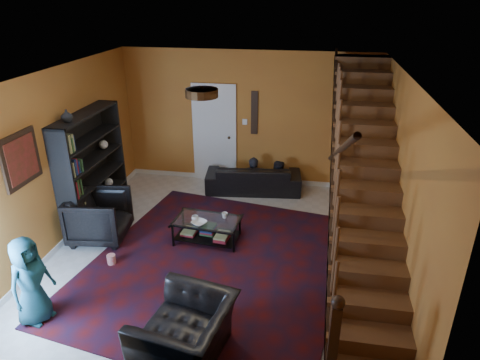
% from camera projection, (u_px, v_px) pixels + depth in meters
% --- Properties ---
extents(floor, '(5.50, 5.50, 0.00)m').
position_uv_depth(floor, '(220.00, 249.00, 6.98)').
color(floor, beige).
rests_on(floor, ground).
extents(room, '(5.50, 5.50, 5.50)m').
position_uv_depth(room, '(168.00, 203.00, 8.36)').
color(room, '#B97429').
rests_on(room, ground).
extents(staircase, '(0.95, 5.02, 3.18)m').
position_uv_depth(staircase, '(364.00, 180.00, 6.07)').
color(staircase, brown).
rests_on(staircase, floor).
extents(bookshelf, '(0.35, 1.80, 2.00)m').
position_uv_depth(bookshelf, '(93.00, 171.00, 7.50)').
color(bookshelf, black).
rests_on(bookshelf, floor).
extents(door, '(0.82, 0.05, 2.05)m').
position_uv_depth(door, '(215.00, 135.00, 9.11)').
color(door, silver).
rests_on(door, floor).
extents(framed_picture, '(0.04, 0.74, 0.74)m').
position_uv_depth(framed_picture, '(21.00, 159.00, 5.85)').
color(framed_picture, maroon).
rests_on(framed_picture, room).
extents(wall_hanging, '(0.14, 0.03, 0.90)m').
position_uv_depth(wall_hanging, '(254.00, 113.00, 8.77)').
color(wall_hanging, black).
rests_on(wall_hanging, room).
extents(ceiling_fixture, '(0.40, 0.40, 0.10)m').
position_uv_depth(ceiling_fixture, '(202.00, 93.00, 5.13)').
color(ceiling_fixture, '#3F2814').
rests_on(ceiling_fixture, room).
extents(rug, '(4.32, 4.76, 0.02)m').
position_uv_depth(rug, '(216.00, 264.00, 6.58)').
color(rug, '#410B0C').
rests_on(rug, floor).
extents(sofa, '(2.02, 0.98, 0.57)m').
position_uv_depth(sofa, '(253.00, 178.00, 8.89)').
color(sofa, black).
rests_on(sofa, floor).
extents(armchair_left, '(1.01, 0.99, 0.83)m').
position_uv_depth(armchair_left, '(99.00, 217.00, 7.11)').
color(armchair_left, black).
rests_on(armchair_left, floor).
extents(armchair_right, '(1.13, 1.24, 0.71)m').
position_uv_depth(armchair_right, '(185.00, 333.00, 4.80)').
color(armchair_right, black).
rests_on(armchair_right, floor).
extents(person_adult_a, '(0.45, 0.32, 1.17)m').
position_uv_depth(person_adult_a, '(253.00, 183.00, 9.00)').
color(person_adult_a, black).
rests_on(person_adult_a, sofa).
extents(person_adult_b, '(0.57, 0.46, 1.12)m').
position_uv_depth(person_adult_b, '(277.00, 186.00, 8.93)').
color(person_adult_b, black).
rests_on(person_adult_b, sofa).
extents(person_child, '(0.51, 0.66, 1.20)m').
position_uv_depth(person_child, '(30.00, 281.00, 5.25)').
color(person_child, '#174857').
rests_on(person_child, armchair_left).
extents(coffee_table, '(1.12, 0.72, 0.41)m').
position_uv_depth(coffee_table, '(207.00, 229.00, 7.11)').
color(coffee_table, black).
rests_on(coffee_table, floor).
extents(cup_a, '(0.12, 0.12, 0.09)m').
position_uv_depth(cup_a, '(195.00, 218.00, 6.98)').
color(cup_a, '#999999').
rests_on(cup_a, coffee_table).
extents(cup_b, '(0.12, 0.12, 0.09)m').
position_uv_depth(cup_b, '(225.00, 215.00, 7.07)').
color(cup_b, '#999999').
rests_on(cup_b, coffee_table).
extents(bowl, '(0.31, 0.31, 0.06)m').
position_uv_depth(bowl, '(199.00, 223.00, 6.88)').
color(bowl, '#999999').
rests_on(bowl, coffee_table).
extents(vase, '(0.18, 0.18, 0.19)m').
position_uv_depth(vase, '(67.00, 116.00, 6.58)').
color(vase, '#999999').
rests_on(vase, bookshelf).
extents(popcorn_bucket, '(0.15, 0.15, 0.15)m').
position_uv_depth(popcorn_bucket, '(111.00, 259.00, 6.55)').
color(popcorn_bucket, red).
rests_on(popcorn_bucket, rug).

